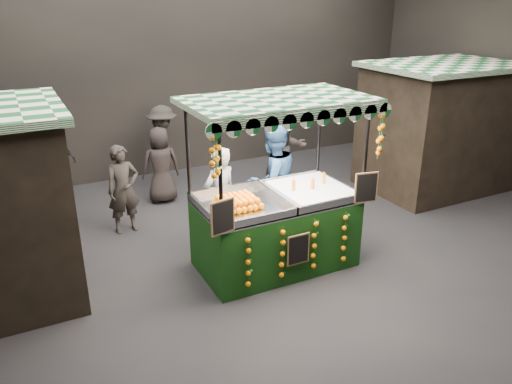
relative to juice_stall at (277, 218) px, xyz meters
name	(u,v)px	position (x,y,z in m)	size (l,w,h in m)	color
ground	(291,262)	(0.24, -0.03, -0.79)	(12.00, 12.00, 0.00)	black
market_hall	(298,34)	(0.24, -0.03, 2.59)	(12.10, 10.10, 5.05)	black
neighbour_stall_right	(439,127)	(4.64, 1.47, 0.51)	(3.00, 2.20, 2.60)	black
juice_stall	(277,218)	(0.00, 0.00, 0.00)	(2.64, 1.55, 2.56)	black
vendor_grey	(220,199)	(-0.52, 0.93, 0.06)	(0.72, 0.58, 1.70)	slate
vendor_blue	(272,181)	(0.43, 0.96, 0.18)	(1.06, 0.89, 1.96)	navy
shopper_0	(123,189)	(-1.75, 2.24, -0.02)	(0.60, 0.43, 1.54)	#2A2622
shopper_1	(284,149)	(1.56, 2.53, 0.17)	(1.07, 0.91, 1.93)	#2E2825
shopper_2	(47,164)	(-2.80, 3.85, 0.11)	(1.08, 0.50, 1.80)	black
shopper_3	(164,146)	(-0.45, 4.14, 0.07)	(0.99, 1.27, 1.73)	#2A2622
shopper_4	(161,165)	(-0.79, 3.26, -0.04)	(0.77, 0.54, 1.51)	black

